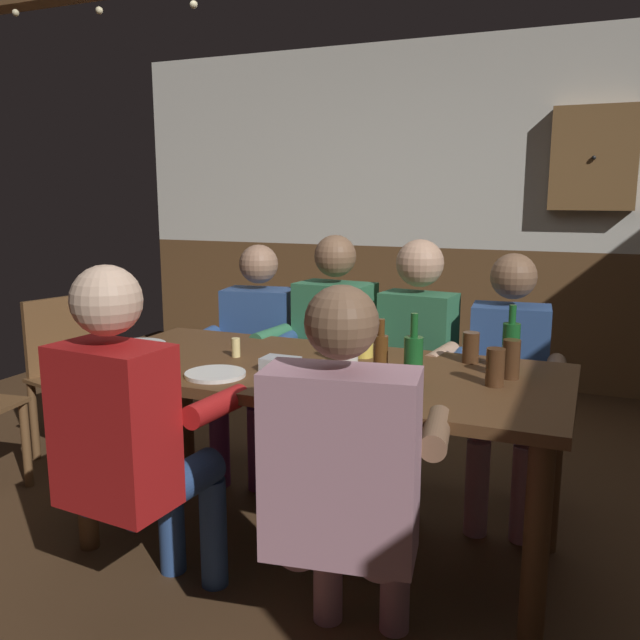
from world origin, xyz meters
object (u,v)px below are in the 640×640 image
(person_3, at_px, (508,373))
(bottle_2, at_px, (413,360))
(pint_glass_1, at_px, (364,340))
(pint_glass_3, at_px, (511,359))
(person_4, at_px, (132,432))
(pint_glass_5, at_px, (349,345))
(bottle_1, at_px, (381,355))
(wall_dart_cabinet, at_px, (594,158))
(person_1, at_px, (329,347))
(pint_glass_2, at_px, (495,367))
(person_0, at_px, (255,347))
(plate_1, at_px, (215,374))
(condiment_caddy, at_px, (280,364))
(chair_empty_near_right, at_px, (73,372))
(dining_table, at_px, (317,392))
(person_5, at_px, (346,473))
(bottle_0, at_px, (511,344))
(table_candle, at_px, (236,348))
(person_2, at_px, (412,357))
(plate_0, at_px, (137,345))
(pint_glass_0, at_px, (471,347))
(pint_glass_4, at_px, (163,364))
(pint_glass_6, at_px, (348,367))

(person_3, relative_size, bottle_2, 4.49)
(pint_glass_1, relative_size, pint_glass_3, 0.97)
(person_4, xyz_separation_m, pint_glass_5, (0.48, 0.75, 0.17))
(bottle_1, distance_m, bottle_2, 0.14)
(wall_dart_cabinet, bearing_deg, person_1, -119.74)
(pint_glass_2, distance_m, pint_glass_3, 0.13)
(person_0, bearing_deg, plate_1, 100.55)
(person_4, height_order, pint_glass_1, person_4)
(condiment_caddy, bearing_deg, chair_empty_near_right, 161.30)
(dining_table, xyz_separation_m, bottle_2, (0.42, -0.13, 0.20))
(person_5, relative_size, pint_glass_5, 7.73)
(plate_1, bearing_deg, bottle_0, 27.60)
(chair_empty_near_right, bearing_deg, table_candle, 86.70)
(bottle_2, relative_size, pint_glass_3, 1.81)
(plate_1, relative_size, pint_glass_2, 1.67)
(bottle_1, bearing_deg, bottle_2, -19.71)
(person_1, bearing_deg, table_candle, 82.25)
(person_0, height_order, pint_glass_1, person_0)
(person_0, xyz_separation_m, wall_dart_cabinet, (1.55, 2.01, 1.03))
(dining_table, xyz_separation_m, bottle_1, (0.28, -0.08, 0.20))
(person_2, distance_m, pint_glass_3, 0.77)
(chair_empty_near_right, bearing_deg, pint_glass_1, 97.87)
(person_4, xyz_separation_m, pint_glass_2, (1.06, 0.66, 0.16))
(person_2, distance_m, chair_empty_near_right, 1.88)
(person_1, xyz_separation_m, plate_1, (-0.08, -0.95, 0.10))
(plate_0, relative_size, pint_glass_2, 1.88)
(pint_glass_0, xyz_separation_m, pint_glass_2, (0.14, -0.30, 0.01))
(pint_glass_4, xyz_separation_m, pint_glass_5, (0.56, 0.46, 0.02))
(person_1, height_order, plate_1, person_1)
(plate_0, height_order, bottle_0, bottle_0)
(bottle_0, relative_size, wall_dart_cabinet, 0.36)
(plate_1, bearing_deg, pint_glass_1, 50.05)
(person_0, xyz_separation_m, person_1, (0.41, 0.02, 0.04))
(table_candle, bearing_deg, pint_glass_4, -102.12)
(person_4, bearing_deg, chair_empty_near_right, 144.56)
(person_0, bearing_deg, pint_glass_3, 149.04)
(pint_glass_2, distance_m, pint_glass_5, 0.59)
(table_candle, relative_size, wall_dart_cabinet, 0.11)
(person_4, xyz_separation_m, plate_1, (0.08, 0.39, 0.10))
(person_3, xyz_separation_m, bottle_1, (-0.37, -0.73, 0.22))
(person_2, xyz_separation_m, pint_glass_6, (0.01, -0.90, 0.17))
(pint_glass_5, bearing_deg, plate_1, -138.11)
(person_2, relative_size, pint_glass_3, 8.49)
(pint_glass_0, bearing_deg, plate_1, -145.84)
(plate_1, distance_m, pint_glass_1, 0.65)
(condiment_caddy, height_order, bottle_2, bottle_2)
(condiment_caddy, xyz_separation_m, pint_glass_1, (0.23, 0.32, 0.05))
(dining_table, xyz_separation_m, pint_glass_5, (0.10, 0.08, 0.18))
(dining_table, xyz_separation_m, pint_glass_2, (0.68, -0.00, 0.17))
(person_3, relative_size, plate_1, 5.21)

